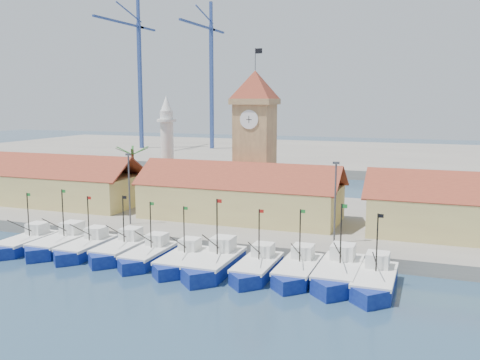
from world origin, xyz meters
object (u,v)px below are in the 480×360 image
at_px(boat_0, 25,244).
at_px(minaret, 167,148).
at_px(clock_tower, 255,137).
at_px(boat_5, 181,262).

bearing_deg(boat_0, minaret, 79.40).
height_order(boat_0, clock_tower, clock_tower).
distance_m(boat_0, minaret, 27.99).
bearing_deg(clock_tower, boat_5, -89.85).
xyz_separation_m(boat_5, clock_tower, (-0.06, 23.89, 11.27)).
bearing_deg(minaret, boat_0, -100.60).
bearing_deg(clock_tower, minaret, 172.39).
relative_size(boat_5, clock_tower, 0.39).
height_order(boat_5, minaret, minaret).
xyz_separation_m(boat_0, boat_5, (19.94, 0.16, -0.02)).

